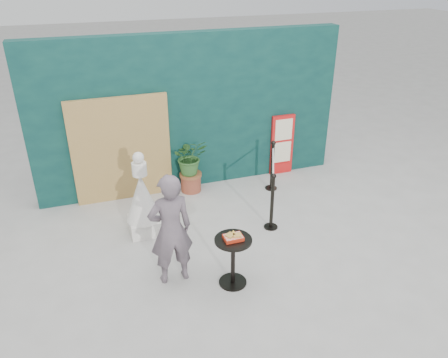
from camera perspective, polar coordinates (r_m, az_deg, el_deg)
The scene contains 10 objects.
ground at distance 6.59m, azimuth 3.49°, elevation -12.31°, with size 60.00×60.00×0.00m, color #ADAAA5.
back_wall at distance 8.52m, azimuth -4.33°, elevation 8.64°, with size 6.00×0.30×3.00m, color #092B2C.
bamboo_fence at distance 8.28m, azimuth -13.23°, elevation 3.72°, with size 1.80×0.08×2.00m, color tan.
woman at distance 6.05m, azimuth -6.98°, elevation -6.60°, with size 0.61×0.40×1.68m, color #675862.
menu_board at distance 9.28m, azimuth 7.59°, elevation 4.44°, with size 0.50×0.07×1.30m.
statue at distance 7.28m, azimuth -10.61°, elevation -2.86°, with size 0.58×0.58×1.48m.
cafe_table at distance 6.13m, azimuth 1.19°, elevation -9.80°, with size 0.52×0.52×0.75m.
food_basket at distance 5.96m, azimuth 1.23°, elevation -7.56°, with size 0.26×0.19×0.11m.
planter at distance 8.49m, azimuth -4.45°, elevation 2.31°, with size 0.65×0.56×1.10m.
stanchion_barrier at distance 8.01m, azimuth 6.31°, elevation -0.52°, with size 0.84×1.54×1.03m.
Camera 1 is at (-2.03, -4.69, 4.16)m, focal length 35.00 mm.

